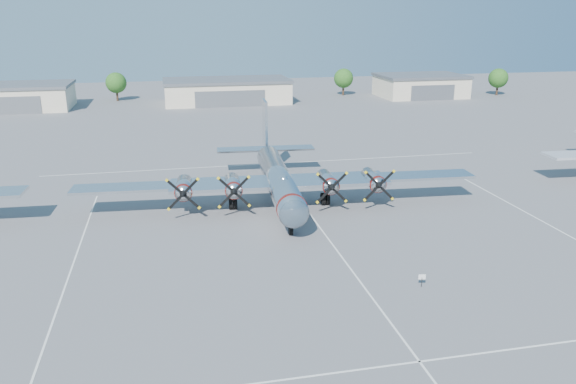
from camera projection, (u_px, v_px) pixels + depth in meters
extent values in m
plane|color=#5D5D60|center=(321.00, 229.00, 53.59)|extent=(260.00, 260.00, 0.00)
cube|color=silver|center=(70.00, 272.00, 44.52)|extent=(0.15, 40.00, 0.01)
cube|color=silver|center=(336.00, 249.00, 48.93)|extent=(0.15, 40.00, 0.01)
cube|color=silver|center=(558.00, 230.00, 53.35)|extent=(0.15, 40.00, 0.01)
cube|color=silver|center=(419.00, 362.00, 33.10)|extent=(60.00, 0.15, 0.01)
cube|color=silver|center=(272.00, 164.00, 76.88)|extent=(60.00, 0.15, 0.01)
cube|color=beige|center=(17.00, 98.00, 120.22)|extent=(22.00, 14.00, 4.80)
cube|color=slate|center=(15.00, 85.00, 119.41)|extent=(22.60, 14.60, 0.60)
cube|color=slate|center=(9.00, 106.00, 113.84)|extent=(12.10, 0.20, 3.60)
cube|color=beige|center=(227.00, 92.00, 129.26)|extent=(28.00, 14.00, 4.80)
cube|color=slate|center=(226.00, 80.00, 128.44)|extent=(28.60, 14.60, 0.60)
cube|color=slate|center=(230.00, 99.00, 122.87)|extent=(15.40, 0.20, 3.60)
cube|color=beige|center=(420.00, 87.00, 138.90)|extent=(20.00, 14.00, 4.80)
cube|color=slate|center=(421.00, 76.00, 138.08)|extent=(20.60, 14.60, 0.60)
cube|color=slate|center=(433.00, 93.00, 132.51)|extent=(11.00, 0.20, 3.60)
cylinder|color=#382619|center=(117.00, 95.00, 132.00)|extent=(0.50, 0.50, 2.80)
sphere|color=#204F16|center=(116.00, 83.00, 131.13)|extent=(4.80, 4.80, 4.80)
cylinder|color=#382619|center=(343.00, 90.00, 141.17)|extent=(0.50, 0.50, 2.80)
sphere|color=#204F16|center=(344.00, 78.00, 140.31)|extent=(4.80, 4.80, 4.80)
cylinder|color=#382619|center=(497.00, 90.00, 141.35)|extent=(0.50, 0.50, 2.80)
sphere|color=#204F16|center=(498.00, 78.00, 140.49)|extent=(4.80, 4.80, 4.80)
cylinder|color=black|center=(422.00, 282.00, 42.05)|extent=(0.06, 0.06, 0.79)
cube|color=white|center=(422.00, 277.00, 41.91)|extent=(0.54, 0.14, 0.39)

